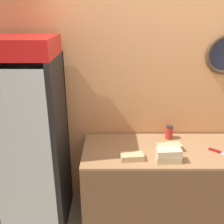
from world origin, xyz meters
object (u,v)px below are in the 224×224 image
Objects in this scene: sandwich_stack_bottom at (168,158)px; condiment_jar at (169,132)px; beverage_cooler at (30,128)px; sandwich_flat_right at (132,157)px; sandwich_flat_left at (169,147)px; chefs_knife at (222,153)px; sandwich_stack_middle at (169,152)px.

condiment_jar is at bearing 77.81° from sandwich_stack_bottom.
sandwich_flat_right is at bearing -14.97° from beverage_cooler.
sandwich_flat_left is at bearing 75.98° from sandwich_stack_bottom.
sandwich_flat_right is (-0.40, -0.17, -0.00)m from sandwich_flat_left.
sandwich_flat_left is 0.53m from chefs_knife.
condiment_jar is at bearing 79.28° from sandwich_flat_left.
sandwich_stack_middle is at bearing -166.00° from chefs_knife.
sandwich_flat_left is at bearing -100.72° from condiment_jar.
chefs_knife is at bearing 6.62° from sandwich_flat_right.
beverage_cooler is at bearing 167.13° from sandwich_stack_bottom.
sandwich_flat_left is at bearing 23.73° from sandwich_flat_right.
condiment_jar is (0.10, 0.48, 0.04)m from sandwich_stack_bottom.
sandwich_stack_bottom is 0.99× the size of sandwich_stack_middle.
sandwich_flat_right is at bearing -173.38° from chefs_knife.
beverage_cooler is 7.59× the size of sandwich_flat_left.
sandwich_stack_bottom is at bearing 180.00° from sandwich_stack_middle.
condiment_jar is (0.05, 0.27, 0.04)m from sandwich_flat_left.
sandwich_flat_right is (-0.34, 0.04, -0.00)m from sandwich_stack_bottom.
sandwich_flat_right is at bearing 173.81° from sandwich_stack_middle.
sandwich_stack_bottom is at bearing -104.02° from sandwich_flat_left.
chefs_knife is at bearing 14.00° from sandwich_stack_bottom.
chefs_knife is at bearing -34.98° from condiment_jar.
condiment_jar is (0.10, 0.48, -0.03)m from sandwich_stack_middle.
beverage_cooler is 1.47m from sandwich_flat_left.
sandwich_stack_bottom reaches higher than chefs_knife.
condiment_jar reaches higher than chefs_knife.
beverage_cooler reaches higher than sandwich_stack_bottom.
sandwich_stack_bottom is 0.60m from chefs_knife.
beverage_cooler reaches higher than chefs_knife.
beverage_cooler reaches higher than sandwich_flat_left.
sandwich_stack_middle is at bearing -104.02° from sandwich_flat_left.
sandwich_stack_middle is at bearing 0.00° from sandwich_stack_bottom.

